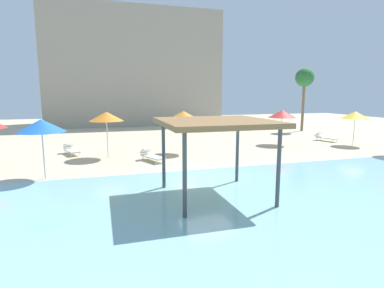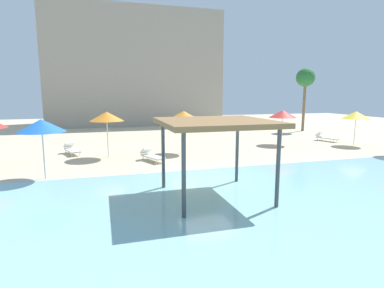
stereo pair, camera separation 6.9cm
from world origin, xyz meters
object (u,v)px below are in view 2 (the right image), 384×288
beach_umbrella_orange_0 (107,116)px  beach_umbrella_yellow_6 (356,115)px  lounge_chair_0 (72,149)px  shade_pavilion (216,125)px  beach_umbrella_orange_4 (184,115)px  lounge_chair_2 (151,155)px  palm_tree_1 (305,79)px  lounge_chair_1 (326,137)px  beach_umbrella_red_2 (283,114)px  beach_umbrella_blue_3 (41,126)px

beach_umbrella_orange_0 → beach_umbrella_yellow_6: beach_umbrella_orange_0 is taller
beach_umbrella_yellow_6 → lounge_chair_0: bearing=173.6°
beach_umbrella_orange_0 → shade_pavilion: bearing=-67.3°
beach_umbrella_orange_4 → lounge_chair_2: 3.81m
beach_umbrella_orange_4 → palm_tree_1: (15.23, 8.36, 2.88)m
shade_pavilion → lounge_chair_2: (-1.30, 7.05, -2.40)m
shade_pavilion → palm_tree_1: palm_tree_1 is taller
lounge_chair_1 → lounge_chair_2: 15.54m
lounge_chair_0 → beach_umbrella_red_2: bearing=69.0°
beach_umbrella_red_2 → beach_umbrella_orange_4: (-8.17, -1.25, 0.15)m
lounge_chair_0 → lounge_chair_1: same height
beach_umbrella_yellow_6 → lounge_chair_1: (-0.57, 2.43, -1.96)m
beach_umbrella_orange_0 → beach_umbrella_yellow_6: bearing=-1.8°
beach_umbrella_orange_0 → lounge_chair_0: size_ratio=1.41×
beach_umbrella_red_2 → lounge_chair_2: (-10.63, -3.17, -2.03)m
lounge_chair_2 → beach_umbrella_red_2: bearing=82.8°
beach_umbrella_orange_0 → beach_umbrella_red_2: (13.03, 1.39, -0.16)m
beach_umbrella_blue_3 → lounge_chair_2: bearing=24.6°
beach_umbrella_blue_3 → lounge_chair_1: bearing=16.5°
shade_pavilion → lounge_chair_1: (13.81, 10.68, -2.40)m
shade_pavilion → lounge_chair_0: 12.35m
beach_umbrella_orange_4 → palm_tree_1: palm_tree_1 is taller
shade_pavilion → beach_umbrella_orange_0: shade_pavilion is taller
beach_umbrella_orange_0 → lounge_chair_1: size_ratio=1.41×
beach_umbrella_orange_4 → lounge_chair_1: size_ratio=1.39×
beach_umbrella_yellow_6 → lounge_chair_0: size_ratio=1.29×
beach_umbrella_orange_0 → lounge_chair_2: size_ratio=1.42×
shade_pavilion → beach_umbrella_orange_4: (1.16, 8.96, -0.23)m
beach_umbrella_yellow_6 → beach_umbrella_orange_0: bearing=178.2°
beach_umbrella_orange_0 → palm_tree_1: bearing=22.9°
beach_umbrella_orange_4 → lounge_chair_2: bearing=-142.1°
beach_umbrella_red_2 → lounge_chair_2: bearing=-163.4°
beach_umbrella_orange_0 → palm_tree_1: (20.09, 8.50, 2.87)m
beach_umbrella_red_2 → lounge_chair_0: size_ratio=1.33×
beach_umbrella_blue_3 → lounge_chair_0: size_ratio=1.38×
beach_umbrella_orange_4 → palm_tree_1: 17.61m
beach_umbrella_blue_3 → beach_umbrella_yellow_6: (20.97, 3.63, -0.16)m
beach_umbrella_red_2 → lounge_chair_1: 4.93m
beach_umbrella_blue_3 → lounge_chair_2: 6.20m
beach_umbrella_red_2 → lounge_chair_1: beach_umbrella_red_2 is taller
shade_pavilion → beach_umbrella_orange_0: bearing=112.7°
beach_umbrella_orange_0 → lounge_chair_0: 3.59m
beach_umbrella_blue_3 → palm_tree_1: bearing=28.9°
beach_umbrella_orange_0 → beach_umbrella_red_2: 13.10m
beach_umbrella_red_2 → palm_tree_1: bearing=45.2°
palm_tree_1 → beach_umbrella_red_2: bearing=-134.8°
lounge_chair_1 → lounge_chair_0: bearing=-106.5°
shade_pavilion → palm_tree_1: size_ratio=0.61×
beach_umbrella_orange_0 → beach_umbrella_blue_3: 5.11m
beach_umbrella_orange_0 → palm_tree_1: size_ratio=0.43×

